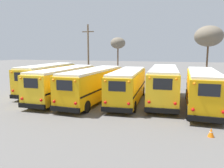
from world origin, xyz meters
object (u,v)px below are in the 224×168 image
object	(u,v)px
school_bus_2	(94,84)
utility_pole	(88,53)
school_bus_5	(202,88)
bare_tree_1	(209,36)
school_bus_0	(48,78)
bare_tree_0	(118,44)
school_bus_1	(65,82)
school_bus_3	(128,85)
traffic_cone	(211,132)
school_bus_4	(164,84)

from	to	relation	value
school_bus_2	utility_pole	distance (m)	12.16
school_bus_5	bare_tree_1	distance (m)	14.98
school_bus_0	bare_tree_0	bearing A→B (deg)	78.54
school_bus_1	school_bus_5	distance (m)	13.10
school_bus_2	bare_tree_1	size ratio (longest dim) A/B	1.31
school_bus_5	bare_tree_0	bearing A→B (deg)	122.60
utility_pole	school_bus_5	bearing A→B (deg)	-36.05
school_bus_3	school_bus_5	xyz separation A→B (m)	(6.55, -0.59, 0.10)
utility_pole	school_bus_0	bearing A→B (deg)	-100.20
school_bus_2	bare_tree_1	world-z (taller)	bare_tree_1
traffic_cone	school_bus_4	bearing A→B (deg)	111.78
school_bus_3	bare_tree_1	distance (m)	16.64
school_bus_5	traffic_cone	distance (m)	6.60
school_bus_3	traffic_cone	size ratio (longest dim) A/B	18.65
school_bus_3	school_bus_4	xyz separation A→B (m)	(3.27, 0.96, 0.14)
school_bus_0	school_bus_4	world-z (taller)	school_bus_4
school_bus_3	bare_tree_0	size ratio (longest dim) A/B	1.34
bare_tree_0	school_bus_2	bearing A→B (deg)	-81.52
bare_tree_1	school_bus_2	bearing A→B (deg)	-130.15
school_bus_0	school_bus_1	size ratio (longest dim) A/B	0.92
school_bus_0	traffic_cone	xyz separation A→B (m)	(16.28, -8.76, -1.53)
school_bus_3	bare_tree_1	size ratio (longest dim) A/B	1.18
traffic_cone	school_bus_5	bearing A→B (deg)	89.21
bare_tree_0	bare_tree_1	world-z (taller)	bare_tree_1
traffic_cone	school_bus_0	bearing A→B (deg)	151.70
school_bus_2	school_bus_3	xyz separation A→B (m)	(3.28, 0.49, -0.04)
school_bus_3	bare_tree_1	xyz separation A→B (m)	(8.43, 13.38, 5.19)
school_bus_5	traffic_cone	size ratio (longest dim) A/B	18.69
school_bus_3	traffic_cone	distance (m)	9.64
school_bus_2	school_bus_5	xyz separation A→B (m)	(9.82, -0.09, 0.06)
school_bus_0	bare_tree_1	world-z (taller)	bare_tree_1
bare_tree_1	traffic_cone	bearing A→B (deg)	-95.51
school_bus_1	traffic_cone	size ratio (longest dim) A/B	20.85
school_bus_1	school_bus_2	size ratio (longest dim) A/B	1.01
bare_tree_0	school_bus_4	bearing A→B (deg)	-62.72
school_bus_2	bare_tree_0	size ratio (longest dim) A/B	1.49
school_bus_2	bare_tree_0	xyz separation A→B (m)	(-2.97, 19.90, 4.49)
school_bus_3	school_bus_0	bearing A→B (deg)	169.89
school_bus_3	traffic_cone	xyz separation A→B (m)	(6.46, -7.01, -1.40)
school_bus_3	traffic_cone	world-z (taller)	school_bus_3
school_bus_2	bare_tree_1	bearing A→B (deg)	49.85
utility_pole	traffic_cone	bearing A→B (deg)	-49.42
bare_tree_0	bare_tree_1	bearing A→B (deg)	-22.35
school_bus_0	school_bus_1	world-z (taller)	school_bus_0
bare_tree_1	traffic_cone	xyz separation A→B (m)	(-1.97, -20.39, -6.59)
school_bus_4	utility_pole	size ratio (longest dim) A/B	1.19
school_bus_0	school_bus_3	world-z (taller)	school_bus_0
school_bus_0	traffic_cone	world-z (taller)	school_bus_0
school_bus_1	bare_tree_1	size ratio (longest dim) A/B	1.32
school_bus_4	traffic_cone	bearing A→B (deg)	-68.22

